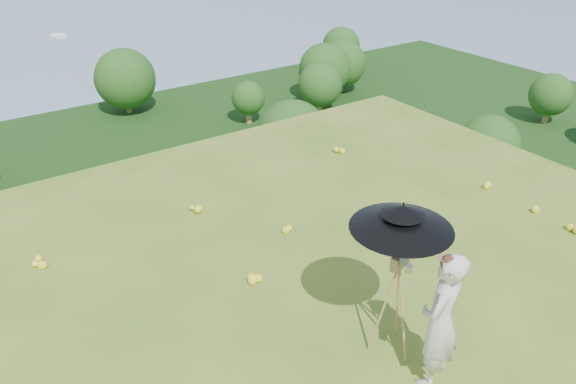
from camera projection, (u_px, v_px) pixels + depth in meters
ground at (352, 370)px, 6.46m from camera, size 14.00×14.00×0.00m
forest_slope at (53, 361)px, 45.63m from camera, size 140.00×56.00×22.00m
slope_trees at (13, 213)px, 38.95m from camera, size 110.00×50.00×6.00m
wildflowers at (339, 353)px, 6.61m from camera, size 10.00×10.50×0.12m
painter at (440, 321)px, 5.95m from camera, size 0.72×0.61×1.69m
field_easel at (395, 299)px, 6.41m from camera, size 0.71×0.71×1.50m
sun_umbrella at (400, 234)px, 6.01m from camera, size 1.38×1.38×0.78m
painter_cap at (451, 259)px, 5.57m from camera, size 0.24×0.26×0.10m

